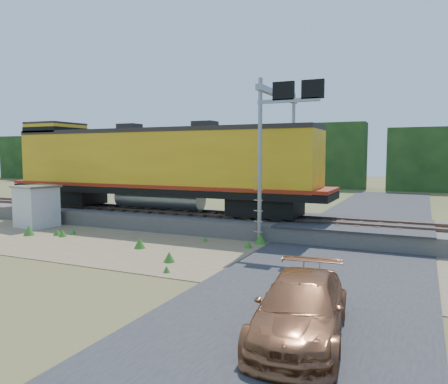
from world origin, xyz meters
The scene contains 11 objects.
ground centered at (0.00, 0.00, 0.00)m, with size 140.00×140.00×0.00m, color #475123.
ballast centered at (0.00, 6.00, 0.40)m, with size 70.00×5.00×0.80m, color slate.
rails centered at (0.00, 6.00, 0.88)m, with size 70.00×1.54×0.16m.
dirt_shoulder centered at (-2.00, 0.50, 0.01)m, with size 26.00×8.00×0.03m, color #8C7754.
road centered at (7.00, 0.74, 0.09)m, with size 7.00×66.00×0.86m.
tree_line_north centered at (0.00, 38.00, 3.07)m, with size 130.00×3.00×6.50m.
weed_clumps centered at (-3.50, 0.10, 0.00)m, with size 15.00×6.20×0.56m, color #367621, non-canonical shape.
locomotive centered at (-4.65, 6.00, 3.58)m, with size 20.54×3.13×5.30m.
shed centered at (-10.26, 2.29, 1.22)m, with size 2.31×2.31×2.42m.
signal_gantry centered at (3.42, 5.32, 5.71)m, with size 3.04×6.20×7.67m.
car centered at (7.48, -6.29, 0.70)m, with size 1.95×4.79×1.39m, color #995D38.
Camera 1 is at (9.94, -15.85, 4.21)m, focal length 35.00 mm.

